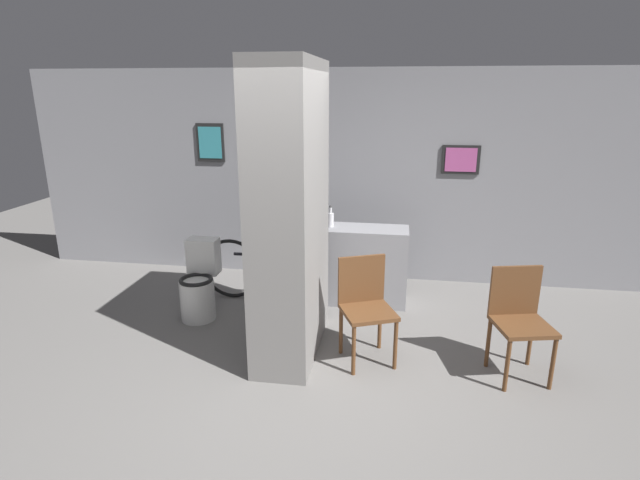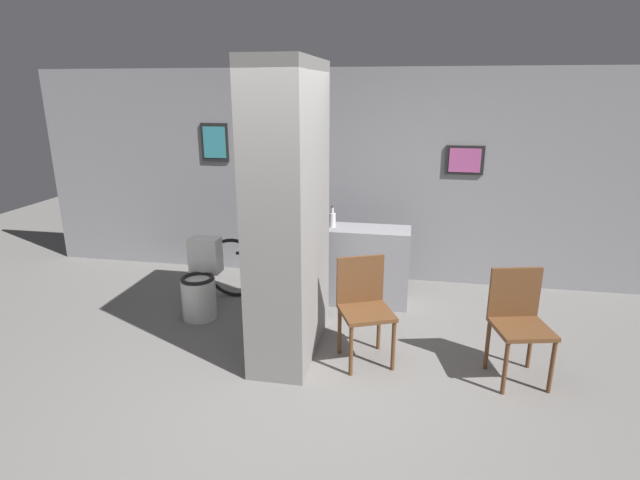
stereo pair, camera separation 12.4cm
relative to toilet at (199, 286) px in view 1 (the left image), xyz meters
The scene contains 9 objects.
ground_plane 1.73m from the toilet, 42.01° to the right, with size 14.00×14.00×0.00m, color slate.
wall_back 2.17m from the toilet, 49.81° to the left, with size 8.00×0.09×2.60m.
pillar_center 1.55m from the toilet, 23.94° to the right, with size 0.53×1.28×2.60m.
counter_shelf 1.70m from the toilet, 23.18° to the left, with size 1.24×0.44×0.88m.
toilet is the anchor object (origin of this frame).
chair_near_pillar 1.90m from the toilet, 17.70° to the right, with size 0.57×0.57×0.93m.
chair_by_doorway 3.17m from the toilet, 11.71° to the right, with size 0.52×0.52×0.93m.
bicycle 0.89m from the toilet, 37.19° to the left, with size 1.78×0.42×0.77m.
bottle_tall 1.60m from the toilet, 26.89° to the left, with size 0.07×0.07×0.25m.
Camera 1 is at (0.78, -3.53, 2.36)m, focal length 28.00 mm.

